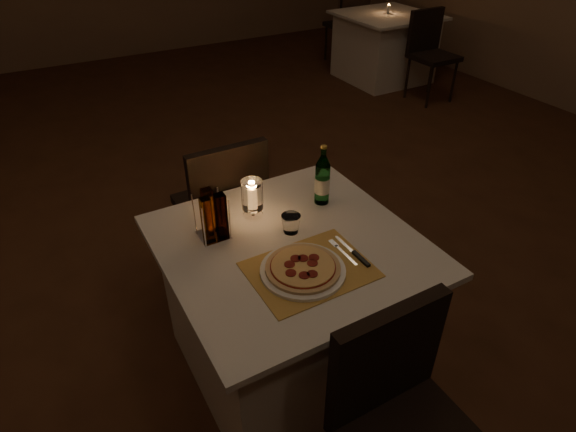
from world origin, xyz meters
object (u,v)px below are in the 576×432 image
tumbler (291,224)px  water_bottle (322,180)px  chair_near (401,409)px  hurricane_candle (252,196)px  neighbor_table_right (384,47)px  chair_far (224,200)px  plate (303,270)px  pizza (303,267)px  main_table (290,308)px

tumbler → water_bottle: bearing=28.9°
chair_near → hurricane_candle: (-0.05, 0.96, 0.29)m
hurricane_candle → neighbor_table_right: bearing=42.9°
chair_far → plate: size_ratio=2.81×
pizza → hurricane_candle: 0.43m
main_table → chair_far: size_ratio=1.11×
tumbler → plate: bearing=-110.1°
hurricane_candle → chair_near: bearing=-87.2°
main_table → hurricane_candle: bearing=100.9°
pizza → tumbler: bearing=69.9°
plate → tumbler: size_ratio=3.98×
main_table → chair_near: chair_near is taller
pizza → hurricane_candle: bearing=89.6°
neighbor_table_right → main_table: bearing=-134.3°
pizza → neighbor_table_right: pizza is taller
chair_near → pizza: (-0.05, 0.53, 0.22)m
chair_far → tumbler: bearing=-86.4°
main_table → pizza: bearing=-105.5°
main_table → chair_far: (-0.00, 0.71, 0.18)m
chair_far → main_table: bearing=-90.0°
chair_far → neighbor_table_right: chair_far is taller
water_bottle → hurricane_candle: water_bottle is taller
pizza → tumbler: (0.09, 0.25, 0.01)m
plate → hurricane_candle: size_ratio=1.81×
chair_far → hurricane_candle: hurricane_candle is taller
plate → hurricane_candle: bearing=89.6°
plate → neighbor_table_right: plate is taller
main_table → chair_far: chair_far is taller
plate → hurricane_candle: hurricane_candle is taller
pizza → neighbor_table_right: size_ratio=0.28×
plate → tumbler: bearing=69.9°
chair_near → plate: chair_near is taller
pizza → water_bottle: 0.50m
chair_far → tumbler: size_ratio=11.19×
chair_near → water_bottle: size_ratio=3.19×
tumbler → neighbor_table_right: tumbler is taller
chair_far → tumbler: 0.69m
main_table → chair_near: bearing=-90.0°
chair_near → hurricane_candle: bearing=92.8°
pizza → main_table: bearing=74.5°
plate → water_bottle: (0.32, 0.38, 0.10)m
water_bottle → hurricane_candle: (-0.32, 0.05, -0.01)m
chair_far → tumbler: chair_far is taller
main_table → hurricane_candle: size_ratio=5.64×
main_table → chair_near: 0.74m
main_table → neighbor_table_right: same height
water_bottle → plate: bearing=-130.8°
neighbor_table_right → pizza: bearing=-133.2°
plate → tumbler: 0.26m
plate → chair_near: bearing=-84.7°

